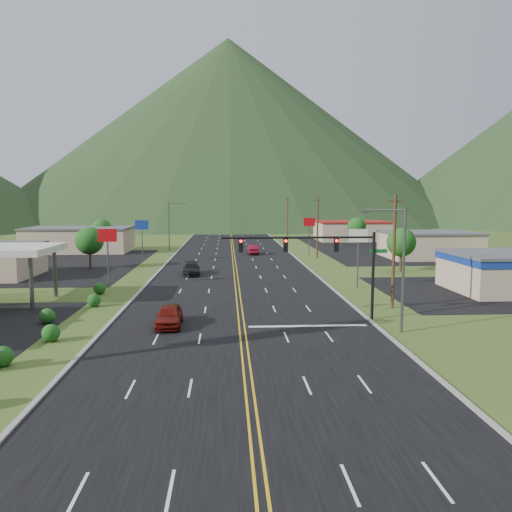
{
  "coord_description": "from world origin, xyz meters",
  "views": [
    {
      "loc": [
        -1.07,
        -24.58,
        9.58
      ],
      "look_at": [
        1.52,
        19.85,
        4.5
      ],
      "focal_mm": 35.0,
      "sensor_mm": 36.0,
      "label": 1
    }
  ],
  "objects": [
    {
      "name": "curb_east",
      "position": [
        10.15,
        0.0,
        0.0
      ],
      "size": [
        0.3,
        460.0,
        0.14
      ],
      "primitive_type": "cube",
      "color": "gray",
      "rests_on": "ground"
    },
    {
      "name": "tree_west_b",
      "position": [
        -25.0,
        72.0,
        3.89
      ],
      "size": [
        3.84,
        3.84,
        5.82
      ],
      "color": "#382314",
      "rests_on": "ground"
    },
    {
      "name": "streetlight_west",
      "position": [
        -11.68,
        70.0,
        5.18
      ],
      "size": [
        3.28,
        0.25,
        9.0
      ],
      "color": "#59595E",
      "rests_on": "ground"
    },
    {
      "name": "mountain_n",
      "position": [
        0.0,
        220.0,
        42.5
      ],
      "size": [
        220.0,
        220.0,
        85.0
      ],
      "primitive_type": "cone",
      "color": "#1F3518",
      "rests_on": "ground"
    },
    {
      "name": "traffic_signal",
      "position": [
        6.48,
        14.0,
        5.33
      ],
      "size": [
        13.1,
        0.43,
        7.0
      ],
      "color": "black",
      "rests_on": "ground"
    },
    {
      "name": "streetlight_east",
      "position": [
        11.18,
        10.0,
        5.18
      ],
      "size": [
        3.28,
        0.25,
        9.0
      ],
      "color": "#59595E",
      "rests_on": "ground"
    },
    {
      "name": "tree_east_b",
      "position": [
        26.0,
        78.0,
        3.89
      ],
      "size": [
        3.84,
        3.84,
        5.82
      ],
      "color": "#382314",
      "rests_on": "ground"
    },
    {
      "name": "curb_west",
      "position": [
        -10.15,
        0.0,
        0.0
      ],
      "size": [
        0.3,
        460.0,
        0.14
      ],
      "primitive_type": "cube",
      "color": "gray",
      "rests_on": "ground"
    },
    {
      "name": "ground",
      "position": [
        0.0,
        0.0,
        0.0
      ],
      "size": [
        500.0,
        500.0,
        0.0
      ],
      "primitive_type": "plane",
      "color": "#35501C",
      "rests_on": "ground"
    },
    {
      "name": "utility_pole_b",
      "position": [
        13.5,
        55.0,
        5.13
      ],
      "size": [
        1.6,
        0.28,
        10.0
      ],
      "color": "#382314",
      "rests_on": "ground"
    },
    {
      "name": "road",
      "position": [
        0.0,
        0.0,
        0.0
      ],
      "size": [
        20.0,
        460.0,
        0.04
      ],
      "primitive_type": "cube",
      "color": "black",
      "rests_on": "ground"
    },
    {
      "name": "building_east_far",
      "position": [
        28.0,
        90.0,
        2.26
      ],
      "size": [
        16.4,
        12.4,
        4.5
      ],
      "color": "tan",
      "rests_on": "ground"
    },
    {
      "name": "pole_sign_west_b",
      "position": [
        -14.0,
        52.0,
        5.05
      ],
      "size": [
        2.0,
        0.18,
        6.4
      ],
      "color": "#59595E",
      "rests_on": "ground"
    },
    {
      "name": "car_red_far",
      "position": [
        3.51,
        61.93,
        0.79
      ],
      "size": [
        1.74,
        4.84,
        1.59
      ],
      "primitive_type": "imported",
      "rotation": [
        0.0,
        0.0,
        3.15
      ],
      "color": "maroon",
      "rests_on": "ground"
    },
    {
      "name": "utility_pole_d",
      "position": [
        13.5,
        135.0,
        5.13
      ],
      "size": [
        1.6,
        0.28,
        10.0
      ],
      "color": "#382314",
      "rests_on": "ground"
    },
    {
      "name": "building_west_far",
      "position": [
        -28.0,
        68.0,
        2.26
      ],
      "size": [
        18.4,
        11.4,
        4.5
      ],
      "color": "tan",
      "rests_on": "ground"
    },
    {
      "name": "building_east_mid",
      "position": [
        32.0,
        55.0,
        2.16
      ],
      "size": [
        14.4,
        11.4,
        4.3
      ],
      "color": "tan",
      "rests_on": "ground"
    },
    {
      "name": "car_red_near",
      "position": [
        -5.48,
        12.58,
        0.81
      ],
      "size": [
        2.03,
        4.78,
        1.61
      ],
      "primitive_type": "imported",
      "rotation": [
        0.0,
        0.0,
        0.03
      ],
      "color": "#64110B",
      "rests_on": "ground"
    },
    {
      "name": "car_dark_mid",
      "position": [
        -5.61,
        38.37,
        0.75
      ],
      "size": [
        2.44,
        5.29,
        1.5
      ],
      "primitive_type": "imported",
      "rotation": [
        0.0,
        0.0,
        0.07
      ],
      "color": "black",
      "rests_on": "ground"
    },
    {
      "name": "tree_east_a",
      "position": [
        22.0,
        40.0,
        3.89
      ],
      "size": [
        3.84,
        3.84,
        5.82
      ],
      "color": "#382314",
      "rests_on": "ground"
    },
    {
      "name": "utility_pole_a",
      "position": [
        13.5,
        18.0,
        5.13
      ],
      "size": [
        1.6,
        0.28,
        10.0
      ],
      "color": "#382314",
      "rests_on": "ground"
    },
    {
      "name": "pole_sign_west_a",
      "position": [
        -14.0,
        30.0,
        5.05
      ],
      "size": [
        2.0,
        0.18,
        6.4
      ],
      "color": "#59595E",
      "rests_on": "ground"
    },
    {
      "name": "pole_sign_east_b",
      "position": [
        13.0,
        60.0,
        5.05
      ],
      "size": [
        2.0,
        0.18,
        6.4
      ],
      "color": "#59595E",
      "rests_on": "ground"
    },
    {
      "name": "pole_sign_east_a",
      "position": [
        13.0,
        28.0,
        5.05
      ],
      "size": [
        2.0,
        0.18,
        6.4
      ],
      "color": "#59595E",
      "rests_on": "ground"
    },
    {
      "name": "tree_west_a",
      "position": [
        -20.0,
        45.0,
        3.89
      ],
      "size": [
        3.84,
        3.84,
        5.82
      ],
      "color": "#382314",
      "rests_on": "ground"
    },
    {
      "name": "utility_pole_c",
      "position": [
        13.5,
        95.0,
        5.13
      ],
      "size": [
        1.6,
        0.28,
        10.0
      ],
      "color": "#382314",
      "rests_on": "ground"
    }
  ]
}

